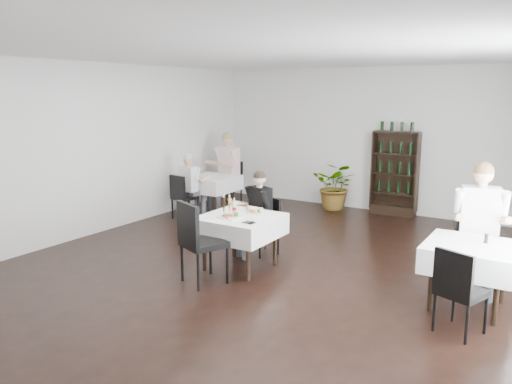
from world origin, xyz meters
TOP-DOWN VIEW (x-y plane):
  - room_shell at (0.00, 0.00)m, footprint 9.00×9.00m
  - wine_shelf at (0.60, 4.31)m, footprint 0.90×0.28m
  - main_table at (-0.30, 0.00)m, footprint 1.03×1.03m
  - left_table at (-2.70, 2.50)m, footprint 0.98×0.98m
  - right_table at (2.70, 0.30)m, footprint 0.98×0.98m
  - potted_tree at (-0.59, 4.12)m, footprint 0.96×0.85m
  - main_chair_far at (-0.33, 0.79)m, footprint 0.53×0.53m
  - main_chair_near at (-0.43, -0.80)m, footprint 0.66×0.66m
  - left_chair_far at (-2.73, 3.27)m, footprint 0.45×0.46m
  - left_chair_near at (-2.83, 1.71)m, footprint 0.46×0.46m
  - right_chair_far at (2.66, 0.90)m, footprint 0.61×0.61m
  - right_chair_near at (2.72, -0.50)m, footprint 0.55×0.55m
  - diner_main at (-0.42, 0.61)m, footprint 0.59×0.62m
  - diner_left_far at (-2.70, 3.01)m, footprint 0.68×0.72m
  - diner_left_near at (-2.77, 1.92)m, footprint 0.51×0.52m
  - diner_right_far at (2.70, 0.88)m, footprint 0.68×0.72m
  - plate_far at (-0.19, 0.22)m, footprint 0.28×0.28m
  - plate_near at (-0.35, -0.17)m, footprint 0.30×0.30m
  - pilsner_dark at (-0.55, -0.04)m, footprint 0.07×0.07m
  - pilsner_lager at (-0.51, 0.04)m, footprint 0.06×0.06m
  - coke_bottle at (-0.43, 0.04)m, footprint 0.06×0.06m
  - napkin_cutlery at (0.02, -0.26)m, footprint 0.17×0.17m
  - pepper_mill at (2.84, 0.44)m, footprint 0.05×0.05m

SIDE VIEW (x-z plane):
  - main_chair_far at x=-0.33m, z-range 0.06..0.94m
  - left_chair_near at x=-2.83m, z-range 0.06..0.96m
  - potted_tree at x=-0.59m, z-range 0.00..1.03m
  - right_chair_near at x=2.72m, z-range 0.07..0.99m
  - left_chair_far at x=-2.73m, z-range 0.07..1.06m
  - right_chair_far at x=2.66m, z-range 0.07..1.08m
  - left_table at x=-2.70m, z-range 0.24..1.01m
  - right_table at x=2.70m, z-range 0.24..1.01m
  - main_table at x=-0.30m, z-range 0.24..1.01m
  - main_chair_near at x=-0.43m, z-range 0.08..1.18m
  - diner_left_near at x=-2.77m, z-range 0.10..1.41m
  - diner_main at x=-0.42m, z-range 0.11..1.43m
  - napkin_cutlery at x=0.02m, z-range 0.77..0.78m
  - plate_far at x=-0.19m, z-range 0.75..0.82m
  - plate_near at x=-0.35m, z-range 0.75..0.83m
  - pepper_mill at x=2.84m, z-range 0.77..0.88m
  - wine_shelf at x=0.60m, z-range -0.03..1.72m
  - coke_bottle at x=-0.43m, z-range 0.75..0.98m
  - pilsner_lager at x=-0.51m, z-range 0.75..1.02m
  - pilsner_dark at x=-0.55m, z-range 0.74..1.06m
  - diner_right_far at x=2.70m, z-range 0.13..1.78m
  - diner_left_far at x=-2.70m, z-range 0.13..1.78m
  - room_shell at x=0.00m, z-range -3.00..6.00m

